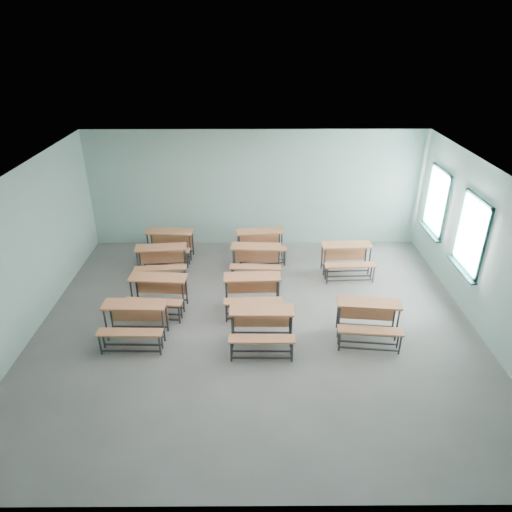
{
  "coord_description": "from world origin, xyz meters",
  "views": [
    {
      "loc": [
        -0.05,
        -7.8,
        5.6
      ],
      "look_at": [
        -0.0,
        1.2,
        1.0
      ],
      "focal_mm": 32.0,
      "sensor_mm": 36.0,
      "label": 1
    }
  ],
  "objects_px": {
    "desk_unit_r1c0": "(157,289)",
    "desk_unit_r3c0": "(169,241)",
    "desk_unit_r0c0": "(134,318)",
    "desk_unit_r1c1": "(252,289)",
    "desk_unit_r2c1": "(256,257)",
    "desk_unit_r2c0": "(161,258)",
    "desk_unit_r3c1": "(260,241)",
    "desk_unit_r0c2": "(368,316)",
    "desk_unit_r0c1": "(262,323)",
    "desk_unit_r2c2": "(347,255)"
  },
  "relations": [
    {
      "from": "desk_unit_r2c1",
      "to": "desk_unit_r3c1",
      "type": "height_order",
      "value": "same"
    },
    {
      "from": "desk_unit_r0c0",
      "to": "desk_unit_r1c1",
      "type": "xyz_separation_m",
      "value": [
        2.29,
        1.07,
        0.0
      ]
    },
    {
      "from": "desk_unit_r2c0",
      "to": "desk_unit_r2c2",
      "type": "bearing_deg",
      "value": -4.1
    },
    {
      "from": "desk_unit_r0c0",
      "to": "desk_unit_r1c0",
      "type": "relative_size",
      "value": 0.96
    },
    {
      "from": "desk_unit_r3c1",
      "to": "desk_unit_r2c1",
      "type": "bearing_deg",
      "value": -105.09
    },
    {
      "from": "desk_unit_r1c1",
      "to": "desk_unit_r2c1",
      "type": "distance_m",
      "value": 1.49
    },
    {
      "from": "desk_unit_r0c0",
      "to": "desk_unit_r2c0",
      "type": "distance_m",
      "value": 2.52
    },
    {
      "from": "desk_unit_r1c1",
      "to": "desk_unit_r3c0",
      "type": "height_order",
      "value": "same"
    },
    {
      "from": "desk_unit_r3c0",
      "to": "desk_unit_r2c0",
      "type": "bearing_deg",
      "value": -87.51
    },
    {
      "from": "desk_unit_r1c0",
      "to": "desk_unit_r2c1",
      "type": "height_order",
      "value": "same"
    },
    {
      "from": "desk_unit_r0c1",
      "to": "desk_unit_r3c1",
      "type": "bearing_deg",
      "value": 90.25
    },
    {
      "from": "desk_unit_r0c1",
      "to": "desk_unit_r1c0",
      "type": "bearing_deg",
      "value": 151.05
    },
    {
      "from": "desk_unit_r2c2",
      "to": "desk_unit_r0c0",
      "type": "bearing_deg",
      "value": -152.98
    },
    {
      "from": "desk_unit_r0c0",
      "to": "desk_unit_r1c0",
      "type": "distance_m",
      "value": 1.08
    },
    {
      "from": "desk_unit_r3c1",
      "to": "desk_unit_r1c0",
      "type": "bearing_deg",
      "value": -140.71
    },
    {
      "from": "desk_unit_r0c0",
      "to": "desk_unit_r2c0",
      "type": "height_order",
      "value": "same"
    },
    {
      "from": "desk_unit_r0c2",
      "to": "desk_unit_r2c1",
      "type": "bearing_deg",
      "value": 136.8
    },
    {
      "from": "desk_unit_r1c1",
      "to": "desk_unit_r2c0",
      "type": "relative_size",
      "value": 0.96
    },
    {
      "from": "desk_unit_r2c1",
      "to": "desk_unit_r3c1",
      "type": "distance_m",
      "value": 0.93
    },
    {
      "from": "desk_unit_r0c0",
      "to": "desk_unit_r2c1",
      "type": "bearing_deg",
      "value": 48.28
    },
    {
      "from": "desk_unit_r0c2",
      "to": "desk_unit_r1c0",
      "type": "xyz_separation_m",
      "value": [
        -4.3,
        1.02,
        0.0
      ]
    },
    {
      "from": "desk_unit_r0c1",
      "to": "desk_unit_r3c0",
      "type": "bearing_deg",
      "value": 123.35
    },
    {
      "from": "desk_unit_r2c0",
      "to": "desk_unit_r0c1",
      "type": "bearing_deg",
      "value": -54.38
    },
    {
      "from": "desk_unit_r2c0",
      "to": "desk_unit_r3c0",
      "type": "bearing_deg",
      "value": 82.35
    },
    {
      "from": "desk_unit_r1c1",
      "to": "desk_unit_r3c1",
      "type": "bearing_deg",
      "value": 83.04
    },
    {
      "from": "desk_unit_r2c0",
      "to": "desk_unit_r3c1",
      "type": "relative_size",
      "value": 0.98
    },
    {
      "from": "desk_unit_r1c1",
      "to": "desk_unit_r0c1",
      "type": "bearing_deg",
      "value": -84.09
    },
    {
      "from": "desk_unit_r1c0",
      "to": "desk_unit_r2c0",
      "type": "bearing_deg",
      "value": 101.85
    },
    {
      "from": "desk_unit_r3c0",
      "to": "desk_unit_r0c0",
      "type": "bearing_deg",
      "value": -87.25
    },
    {
      "from": "desk_unit_r3c1",
      "to": "desk_unit_r2c2",
      "type": "bearing_deg",
      "value": -29.31
    },
    {
      "from": "desk_unit_r0c2",
      "to": "desk_unit_r0c1",
      "type": "bearing_deg",
      "value": -167.31
    },
    {
      "from": "desk_unit_r0c2",
      "to": "desk_unit_r3c1",
      "type": "xyz_separation_m",
      "value": [
        -2.06,
        3.44,
        0.0
      ]
    },
    {
      "from": "desk_unit_r0c2",
      "to": "desk_unit_r2c0",
      "type": "xyz_separation_m",
      "value": [
        -4.48,
        2.48,
        0.0
      ]
    },
    {
      "from": "desk_unit_r3c1",
      "to": "desk_unit_r3c0",
      "type": "bearing_deg",
      "value": 172.04
    },
    {
      "from": "desk_unit_r0c0",
      "to": "desk_unit_r0c2",
      "type": "relative_size",
      "value": 0.95
    },
    {
      "from": "desk_unit_r0c0",
      "to": "desk_unit_r0c2",
      "type": "xyz_separation_m",
      "value": [
        4.55,
        0.03,
        0.0
      ]
    },
    {
      "from": "desk_unit_r1c1",
      "to": "desk_unit_r2c1",
      "type": "xyz_separation_m",
      "value": [
        0.09,
        1.49,
        0.0
      ]
    },
    {
      "from": "desk_unit_r0c1",
      "to": "desk_unit_r0c0",
      "type": "bearing_deg",
      "value": 175.84
    },
    {
      "from": "desk_unit_r3c0",
      "to": "desk_unit_r3c1",
      "type": "distance_m",
      "value": 2.39
    },
    {
      "from": "desk_unit_r2c0",
      "to": "desk_unit_r2c1",
      "type": "distance_m",
      "value": 2.31
    },
    {
      "from": "desk_unit_r2c0",
      "to": "desk_unit_r1c0",
      "type": "bearing_deg",
      "value": -88.72
    },
    {
      "from": "desk_unit_r0c1",
      "to": "desk_unit_r2c2",
      "type": "relative_size",
      "value": 0.98
    },
    {
      "from": "desk_unit_r0c0",
      "to": "desk_unit_r0c2",
      "type": "distance_m",
      "value": 4.55
    },
    {
      "from": "desk_unit_r1c0",
      "to": "desk_unit_r3c0",
      "type": "height_order",
      "value": "same"
    },
    {
      "from": "desk_unit_r0c1",
      "to": "desk_unit_r1c1",
      "type": "bearing_deg",
      "value": 98.64
    },
    {
      "from": "desk_unit_r0c2",
      "to": "desk_unit_r1c0",
      "type": "height_order",
      "value": "same"
    },
    {
      "from": "desk_unit_r0c0",
      "to": "desk_unit_r2c2",
      "type": "xyz_separation_m",
      "value": [
        4.62,
        2.64,
        0.0
      ]
    },
    {
      "from": "desk_unit_r0c0",
      "to": "desk_unit_r1c1",
      "type": "distance_m",
      "value": 2.52
    },
    {
      "from": "desk_unit_r1c1",
      "to": "desk_unit_r3c0",
      "type": "xyz_separation_m",
      "value": [
        -2.18,
        2.41,
        0.0
      ]
    },
    {
      "from": "desk_unit_r3c0",
      "to": "desk_unit_r1c1",
      "type": "bearing_deg",
      "value": -43.36
    }
  ]
}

